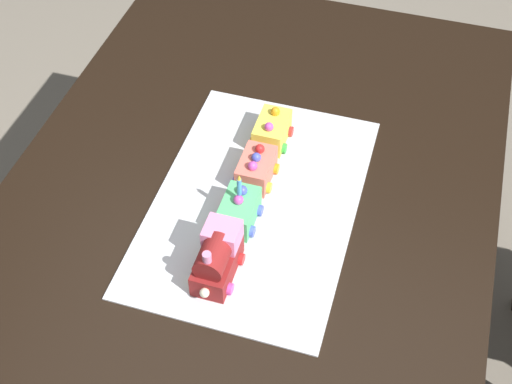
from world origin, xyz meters
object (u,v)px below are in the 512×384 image
Objects in this scene: cake_car_flatbed_mint_green at (239,211)px; cake_car_tanker_lemon at (272,130)px; birthday_candle at (239,185)px; dining_table at (252,216)px; cake_car_hopper_coral at (256,168)px; cake_locomotive at (217,257)px.

cake_car_tanker_lemon is at bearing 0.00° from cake_car_flatbed_mint_green.
dining_table is at bearing 3.35° from birthday_candle.
birthday_candle reaches higher than dining_table.
cake_car_hopper_coral is 0.12m from cake_car_tanker_lemon.
cake_car_tanker_lemon reaches higher than dining_table.
birthday_candle is (-0.10, -0.01, 0.21)m from dining_table.
cake_car_hopper_coral is at bearing -180.00° from cake_car_tanker_lemon.
cake_car_hopper_coral is 1.00× the size of cake_car_tanker_lemon.
cake_car_hopper_coral is 1.87× the size of birthday_candle.
cake_car_flatbed_mint_green and cake_car_tanker_lemon have the same top height.
dining_table is 14.00× the size of cake_car_flatbed_mint_green.
dining_table is 10.00× the size of cake_locomotive.
cake_locomotive reaches higher than cake_car_tanker_lemon.
cake_car_tanker_lemon is (0.12, 0.00, -0.00)m from cake_car_hopper_coral.
cake_locomotive is at bearing -178.59° from dining_table.
cake_locomotive is at bearing 180.00° from birthday_candle.
cake_car_flatbed_mint_green is 0.24m from cake_car_tanker_lemon.
dining_table is 0.14m from cake_car_hopper_coral.
cake_car_tanker_lemon is at bearing -0.00° from cake_locomotive.
birthday_candle is (-0.11, 0.00, 0.07)m from cake_car_hopper_coral.
cake_car_tanker_lemon is (0.36, -0.00, -0.02)m from cake_locomotive.
cake_car_flatbed_mint_green is at bearing 180.00° from cake_car_hopper_coral.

